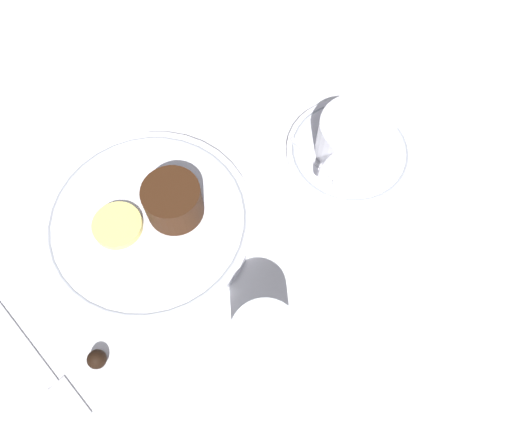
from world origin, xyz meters
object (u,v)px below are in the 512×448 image
object	(u,v)px
coffee_cup	(354,138)
wine_glass	(265,341)
dessert_cake	(172,202)
dinner_plate	(149,221)
fork	(44,368)

from	to	relation	value
coffee_cup	wine_glass	distance (m)	0.28
coffee_cup	dessert_cake	distance (m)	0.23
coffee_cup	wine_glass	world-z (taller)	wine_glass
coffee_cup	dinner_plate	bearing A→B (deg)	-28.42
fork	dinner_plate	bearing A→B (deg)	-169.73
dinner_plate	fork	xyz separation A→B (m)	(0.19, 0.03, -0.01)
dinner_plate	wine_glass	xyz separation A→B (m)	(0.03, 0.20, 0.06)
wine_glass	fork	distance (m)	0.24
dinner_plate	wine_glass	world-z (taller)	wine_glass
dessert_cake	fork	bearing A→B (deg)	4.51
dinner_plate	dessert_cake	world-z (taller)	dessert_cake
wine_glass	dessert_cake	bearing A→B (deg)	-107.53
fork	wine_glass	bearing A→B (deg)	133.76
wine_glass	coffee_cup	bearing A→B (deg)	-163.81
coffee_cup	dessert_cake	size ratio (longest dim) A/B	1.73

